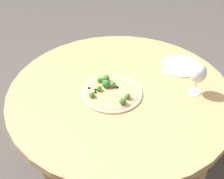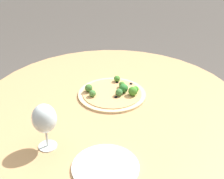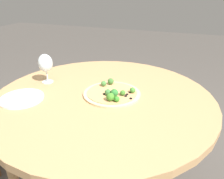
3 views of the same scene
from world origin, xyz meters
The scene contains 4 objects.
dining_table centered at (0.00, 0.00, 0.67)m, with size 1.20×1.20×0.73m.
pizza centered at (-0.05, -0.02, 0.75)m, with size 0.32×0.32×0.06m.
wine_glass centered at (0.39, -0.04, 0.86)m, with size 0.09×0.09×0.18m.
plate_near centered at (0.38, 0.20, 0.74)m, with size 0.23×0.23×0.01m.
Camera 3 is at (-0.42, 0.99, 1.28)m, focal length 35.00 mm.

